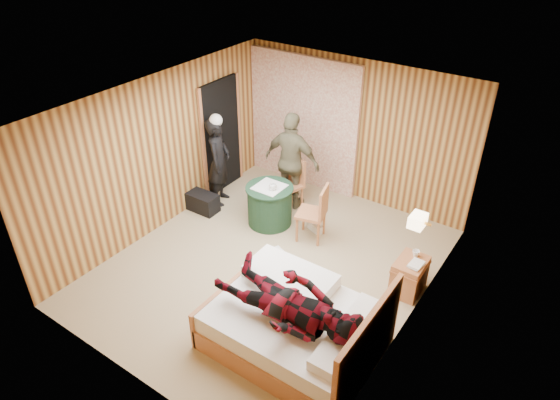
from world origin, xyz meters
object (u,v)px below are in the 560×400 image
Objects in this scene: wall_lamp at (418,221)px; bed at (297,325)px; chair_far at (292,180)px; nightstand at (409,275)px; duffel_bag at (202,202)px; chair_near at (316,210)px; man_on_bed at (288,296)px; woman_standing at (219,162)px; round_table at (270,205)px; man_at_table at (292,162)px.

wall_lamp is 0.13× the size of bed.
wall_lamp is at bearing -6.00° from chair_far.
chair_far is at bearing 160.46° from nightstand.
chair_near is at bearing 10.16° from duffel_bag.
chair_near is at bearing 113.30° from man_on_bed.
man_on_bed is (2.93, -2.23, 0.16)m from woman_standing.
round_table is 2.89m from man_on_bed.
bed is at bearing -47.28° from round_table.
duffel_bag is (-1.19, -0.36, -0.19)m from round_table.
chair_far is at bearing -86.99° from woman_standing.
round_table is 1.25m from duffel_bag.
duffel_bag is at bearing 36.44° from man_at_table.
chair_far is 1.02m from chair_near.
woman_standing is (-2.90, 2.00, 0.49)m from bed.
chair_near is 1.99m from woman_standing.
round_table is 0.82× the size of chair_near.
round_table reaches higher than nightstand.
nightstand is at bearing 156.00° from man_at_table.
nightstand is at bearing -6.10° from round_table.
chair_far is (-1.77, 2.56, 0.24)m from bed.
woman_standing reaches higher than wall_lamp.
man_on_bed is at bearing -150.58° from woman_standing.
bed reaches higher than chair_near.
man_at_table is at bearing 122.75° from man_on_bed.
round_table is at bearing -116.46° from woman_standing.
round_table is at bearing -102.29° from chair_near.
bed is 3.12m from chair_far.
chair_near is (-1.68, 0.31, 0.28)m from nightstand.
bed is 1.83m from nightstand.
round_table is 1.36× the size of duffel_bag.
chair_far reaches higher than round_table.
man_on_bed reaches higher than round_table.
wall_lamp is 2.80m from round_table.
woman_standing reaches higher than nightstand.
man_at_table is at bearing 145.21° from chair_far.
man_on_bed is at bearing -111.06° from nightstand.
wall_lamp reaches higher than chair_far.
wall_lamp is 2.89m from chair_far.
chair_far is 1.60m from duffel_bag.
nightstand is 3.73m from duffel_bag.
round_table is (-2.54, 0.27, 0.08)m from nightstand.
man_on_bed reaches higher than chair_near.
man_on_bed reaches higher than bed.
chair_near is at bearing 115.10° from bed.
woman_standing is at bearing 145.41° from bed.
chair_near reaches higher than nightstand.
chair_near reaches higher than round_table.
chair_near is at bearing 140.62° from man_at_table.
bed is 1.11× the size of man_on_bed.
man_at_table reaches higher than round_table.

